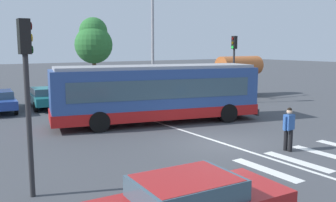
{
  "coord_description": "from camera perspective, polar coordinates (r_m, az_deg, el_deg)",
  "views": [
    {
      "loc": [
        -10.34,
        -11.51,
        4.05
      ],
      "look_at": [
        -0.03,
        4.07,
        1.3
      ],
      "focal_mm": 39.84,
      "sensor_mm": 36.0,
      "label": 1
    }
  ],
  "objects": [
    {
      "name": "lane_center_line",
      "position": [
        17.5,
        3.88,
        -5.02
      ],
      "size": [
        0.16,
        24.0,
        0.01
      ],
      "primitive_type": "cube",
      "color": "silver",
      "rests_on": "ground_plane"
    },
    {
      "name": "parked_car_champagne",
      "position": [
        30.5,
        1.56,
        2.19
      ],
      "size": [
        2.0,
        4.57,
        1.35
      ],
      "color": "black",
      "rests_on": "ground_plane"
    },
    {
      "name": "parked_car_teal",
      "position": [
        25.91,
        -18.27,
        0.67
      ],
      "size": [
        2.24,
        4.65,
        1.35
      ],
      "color": "black",
      "rests_on": "ground_plane"
    },
    {
      "name": "background_tree_right",
      "position": [
        34.41,
        -11.32,
        8.99
      ],
      "size": [
        3.37,
        3.37,
        6.63
      ],
      "color": "brown",
      "rests_on": "ground_plane"
    },
    {
      "name": "crosswalk_painted_stripes",
      "position": [
        14.15,
        19.19,
        -8.72
      ],
      "size": [
        6.96,
        2.77,
        0.01
      ],
      "color": "silver",
      "rests_on": "ground_plane"
    },
    {
      "name": "city_transit_bus",
      "position": [
        19.7,
        -1.75,
        1.19
      ],
      "size": [
        11.29,
        5.08,
        3.06
      ],
      "color": "black",
      "rests_on": "ground_plane"
    },
    {
      "name": "ground_plane",
      "position": [
        16.0,
        8.22,
        -6.38
      ],
      "size": [
        160.0,
        160.0,
        0.0
      ],
      "primitive_type": "plane",
      "color": "#424449"
    },
    {
      "name": "traffic_light_near_corner",
      "position": [
        10.37,
        -20.8,
        3.03
      ],
      "size": [
        0.33,
        0.32,
        4.75
      ],
      "color": "#28282B",
      "rests_on": "ground_plane"
    },
    {
      "name": "pedestrian_crossing_street",
      "position": [
        15.19,
        17.99,
        -3.75
      ],
      "size": [
        0.58,
        0.37,
        1.72
      ],
      "color": "black",
      "rests_on": "ground_plane"
    },
    {
      "name": "parked_car_white",
      "position": [
        27.74,
        -7.87,
        1.5
      ],
      "size": [
        2.15,
        4.62,
        1.35
      ],
      "color": "black",
      "rests_on": "ground_plane"
    },
    {
      "name": "parked_car_black",
      "position": [
        28.77,
        -2.78,
        1.81
      ],
      "size": [
        2.05,
        4.59,
        1.35
      ],
      "color": "black",
      "rests_on": "ground_plane"
    },
    {
      "name": "bus_stop_shelter",
      "position": [
        31.14,
        10.84,
        5.22
      ],
      "size": [
        4.07,
        1.54,
        3.25
      ],
      "color": "#28282B",
      "rests_on": "ground_plane"
    },
    {
      "name": "traffic_light_far_corner",
      "position": [
        26.79,
        10.04,
        6.42
      ],
      "size": [
        0.33,
        0.32,
        4.77
      ],
      "color": "#28282B",
      "rests_on": "ground_plane"
    },
    {
      "name": "parked_car_red",
      "position": [
        26.98,
        -13.32,
        1.16
      ],
      "size": [
        2.1,
        4.61,
        1.35
      ],
      "color": "black",
      "rests_on": "ground_plane"
    },
    {
      "name": "twin_arm_street_lamp",
      "position": [
        27.42,
        -2.37,
        11.12
      ],
      "size": [
        4.75,
        0.32,
        8.65
      ],
      "color": "#939399",
      "rests_on": "ground_plane"
    }
  ]
}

